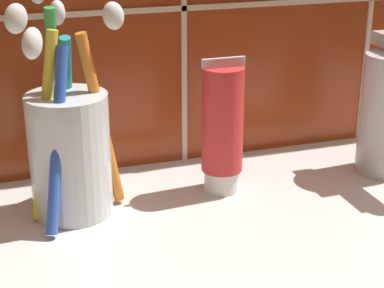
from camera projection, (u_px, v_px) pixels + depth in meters
The scene contains 3 objects.
sink_counter at pixel (229, 258), 48.62cm from camera, with size 79.41×35.65×2.00cm, color silver.
toothbrush_cup at pixel (69, 145), 51.62cm from camera, with size 9.61×12.53×19.15cm.
toothpaste_tube at pixel (222, 128), 55.41cm from camera, with size 3.80×3.62×12.11cm.
Camera 1 is at (-15.90, -39.11, 26.78)cm, focal length 60.00 mm.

